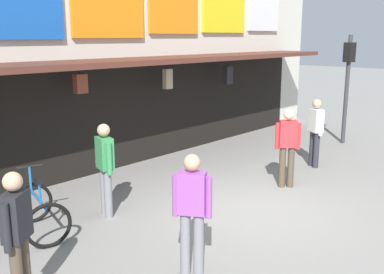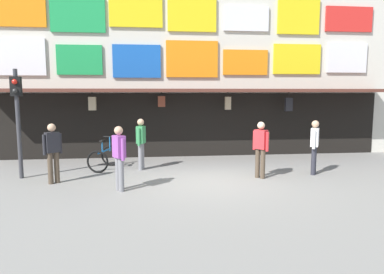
% 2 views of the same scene
% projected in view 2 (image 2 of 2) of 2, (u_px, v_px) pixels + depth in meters
% --- Properties ---
extents(ground_plane, '(80.00, 80.00, 0.00)m').
position_uv_depth(ground_plane, '(208.00, 181.00, 10.06)').
color(ground_plane, gray).
extents(shopfront, '(18.00, 2.60, 8.00)m').
position_uv_depth(shopfront, '(190.00, 56.00, 14.06)').
color(shopfront, beige).
rests_on(shopfront, ground).
extents(traffic_light_near, '(0.31, 0.34, 3.20)m').
position_uv_depth(traffic_light_near, '(17.00, 106.00, 10.11)').
color(traffic_light_near, '#38383D').
rests_on(traffic_light_near, ground).
extents(bicycle_parked, '(1.01, 1.31, 1.05)m').
position_uv_depth(bicycle_parked, '(105.00, 157.00, 11.55)').
color(bicycle_parked, black).
rests_on(bicycle_parked, ground).
extents(pedestrian_in_green, '(0.37, 0.47, 1.68)m').
position_uv_depth(pedestrian_in_green, '(119.00, 155.00, 8.94)').
color(pedestrian_in_green, gray).
rests_on(pedestrian_in_green, ground).
extents(pedestrian_in_white, '(0.31, 0.51, 1.68)m').
position_uv_depth(pedestrian_in_white, '(141.00, 141.00, 11.44)').
color(pedestrian_in_white, gray).
rests_on(pedestrian_in_white, ground).
extents(pedestrian_in_yellow, '(0.47, 0.47, 1.68)m').
position_uv_depth(pedestrian_in_yellow, '(261.00, 145.00, 10.30)').
color(pedestrian_in_yellow, brown).
rests_on(pedestrian_in_yellow, ground).
extents(pedestrian_in_black, '(0.37, 0.47, 1.68)m').
position_uv_depth(pedestrian_in_black, '(314.00, 144.00, 10.76)').
color(pedestrian_in_black, '#2D2D38').
rests_on(pedestrian_in_black, ground).
extents(pedestrian_in_red, '(0.45, 0.39, 1.68)m').
position_uv_depth(pedestrian_in_red, '(53.00, 150.00, 9.68)').
color(pedestrian_in_red, brown).
rests_on(pedestrian_in_red, ground).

